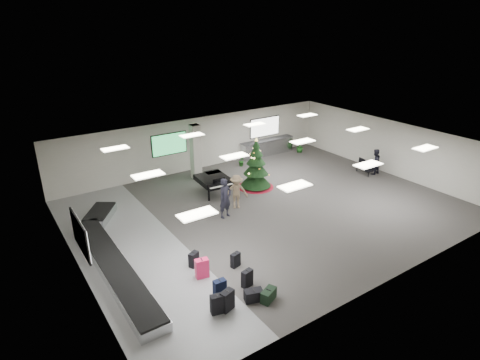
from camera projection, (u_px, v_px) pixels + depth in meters
ground at (269, 209)px, 19.79m from camera, size 18.00×18.00×0.00m
room_envelope at (255, 162)px, 19.22m from camera, size 18.02×14.02×3.21m
baggage_carousel at (111, 255)px, 15.59m from camera, size 2.28×9.71×0.43m
service_counter at (267, 147)px, 27.27m from camera, size 4.05×0.65×1.08m
suitcase_0 at (227, 300)px, 12.88m from camera, size 0.52×0.38×0.74m
suitcase_1 at (247, 278)px, 14.03m from camera, size 0.45×0.31×0.66m
pink_suitcase at (202, 268)px, 14.49m from camera, size 0.52×0.36×0.77m
suitcase_3 at (235, 260)px, 15.15m from camera, size 0.42×0.30×0.59m
navy_suitcase at (220, 288)px, 13.50m from camera, size 0.43×0.27×0.67m
suitcase_5 at (217, 304)px, 12.75m from camera, size 0.50×0.35×0.70m
green_duffel at (268, 295)px, 13.36m from camera, size 0.69×0.54×0.43m
suitcase_8 at (194, 259)px, 15.17m from camera, size 0.46×0.38×0.61m
black_duffel at (254, 295)px, 13.36m from camera, size 0.69×0.51×0.42m
christmas_tree at (256, 170)px, 21.96m from camera, size 2.01×2.01×2.86m
grand_piano at (214, 180)px, 21.15m from camera, size 1.65×2.05×1.12m
bench at (364, 166)px, 24.03m from camera, size 0.68×1.38×0.84m
traveler_a at (225, 198)px, 18.66m from camera, size 0.79×0.61×1.93m
traveler_b at (237, 192)px, 19.60m from camera, size 1.28×1.07×1.73m
traveler_bench at (375, 162)px, 23.87m from camera, size 0.79×0.64×1.56m
potted_plant_left at (241, 161)px, 25.30m from camera, size 0.51×0.49×0.72m
potted_plant_right at (300, 146)px, 27.86m from camera, size 0.64×0.64×0.84m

